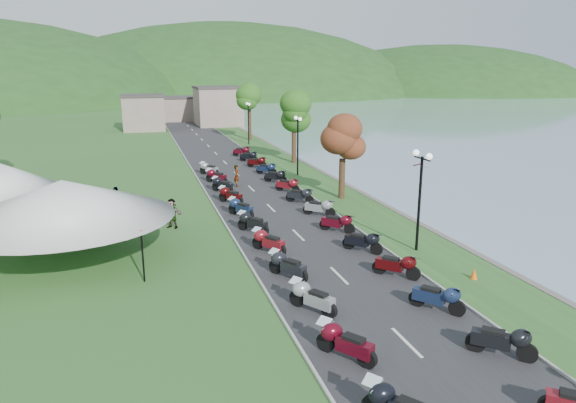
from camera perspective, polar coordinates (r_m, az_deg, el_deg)
road at (r=45.31m, az=-5.74°, el=3.06°), size 7.00×120.00×0.02m
hills_backdrop at (r=204.04m, az=-14.42°, el=11.45°), size 360.00×120.00×76.00m
far_building at (r=89.12m, az=-12.62°, el=9.95°), size 18.00×16.00×5.00m
moto_row_left at (r=22.50m, az=-0.11°, el=-7.25°), size 2.60×49.81×1.10m
moto_row_right at (r=33.49m, az=2.35°, el=0.03°), size 2.60×46.44×1.10m
vendor_tent_main at (r=25.96m, az=-23.45°, el=-2.12°), size 6.65×6.65×4.00m
tree_lakeside at (r=36.09m, az=6.08°, el=5.34°), size 2.32×2.32×6.45m
pedestrian_a at (r=30.86m, az=-18.42°, el=-3.03°), size 0.83×0.82×1.85m
pedestrian_b at (r=29.36m, az=-22.95°, el=-4.33°), size 0.80×0.51×1.55m
pedestrian_c at (r=29.12m, az=-20.06°, el=-4.20°), size 1.03×0.93×1.53m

